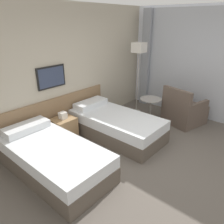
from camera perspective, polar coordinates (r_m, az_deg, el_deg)
ground_plane at (r=4.04m, az=12.01°, el=-13.32°), size 16.00×16.00×0.00m
wall_headboard at (r=4.88m, az=-11.42°, el=10.01°), size 10.00×0.10×2.70m
wall_window at (r=5.77m, az=26.00°, el=10.56°), size 0.21×4.79×2.70m
bed_near_door at (r=3.81m, az=-15.20°, el=-11.43°), size 1.00×2.02×0.63m
bed_near_window at (r=4.73m, az=0.92°, el=-3.37°), size 1.00×2.02×0.63m
nightstand at (r=4.74m, az=-12.42°, el=-4.12°), size 0.45×0.41×0.60m
floor_lamp at (r=5.68m, az=7.03°, el=15.21°), size 0.29×0.29×1.84m
side_table at (r=5.44m, az=9.99°, el=1.75°), size 0.52×0.52×0.59m
armchair at (r=5.59m, az=18.18°, el=0.09°), size 0.99×0.96×0.92m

